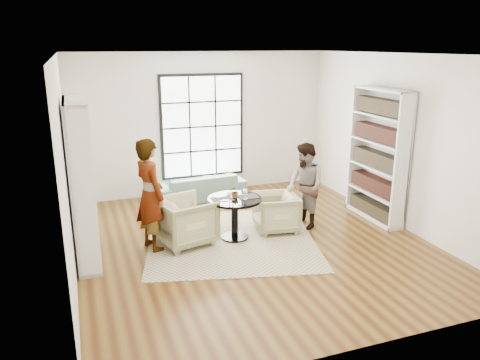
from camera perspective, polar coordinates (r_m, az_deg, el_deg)
name	(u,v)px	position (r m, az deg, el deg)	size (l,w,h in m)	color
ground	(252,242)	(7.78, 1.48, -7.59)	(6.00, 6.00, 0.00)	brown
room_shell	(241,161)	(7.85, 0.12, 2.36)	(6.00, 6.01, 6.00)	silver
rug	(231,239)	(7.87, -1.05, -7.25)	(2.71, 2.71, 0.01)	tan
pedestal_table	(235,209)	(7.73, -0.65, -3.59)	(0.89, 0.89, 0.71)	black
sofa	(200,187)	(9.81, -4.85, -0.83)	(1.85, 0.72, 0.54)	gray
armchair_left	(186,221)	(7.65, -6.62, -4.98)	(0.83, 0.85, 0.78)	tan
armchair_right	(276,212)	(8.16, 4.39, -3.96)	(0.71, 0.73, 0.66)	tan
person_left	(150,195)	(7.39, -10.90, -1.80)	(0.65, 0.43, 1.78)	gray
person_right	(305,186)	(8.25, 7.94, -0.73)	(0.73, 0.57, 1.51)	gray
placemat_left	(222,199)	(7.63, -2.18, -2.32)	(0.34, 0.26, 0.01)	#292724
placemat_right	(248,197)	(7.74, 0.93, -2.03)	(0.34, 0.26, 0.01)	#292724
cutlery_left	(222,199)	(7.62, -2.18, -2.27)	(0.14, 0.22, 0.01)	silver
cutlery_right	(248,196)	(7.74, 0.93, -1.98)	(0.14, 0.22, 0.01)	silver
wine_glass_left	(230,194)	(7.47, -1.28, -1.75)	(0.08, 0.08, 0.17)	silver
wine_glass_right	(245,192)	(7.58, 0.63, -1.46)	(0.08, 0.08, 0.18)	silver
flower_centerpiece	(235,191)	(7.68, -0.59, -1.40)	(0.18, 0.16, 0.21)	gray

